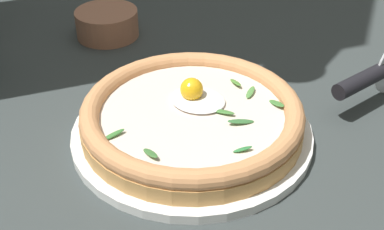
{
  "coord_description": "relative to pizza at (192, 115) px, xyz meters",
  "views": [
    {
      "loc": [
        -0.28,
        0.4,
        0.39
      ],
      "look_at": [
        -0.02,
        -0.04,
        0.03
      ],
      "focal_mm": 47.61,
      "sensor_mm": 36.0,
      "label": 1
    }
  ],
  "objects": [
    {
      "name": "pizza",
      "position": [
        0.0,
        0.0,
        0.0
      ],
      "size": [
        0.27,
        0.27,
        0.05
      ],
      "color": "tan",
      "rests_on": "pizza_plate"
    },
    {
      "name": "ground_plane",
      "position": [
        0.01,
        0.04,
        -0.05
      ],
      "size": [
        2.4,
        2.4,
        0.03
      ],
      "primitive_type": "cube",
      "color": "#363D3C",
      "rests_on": "ground"
    },
    {
      "name": "side_bowl",
      "position": [
        0.27,
        -0.17,
        -0.01
      ],
      "size": [
        0.1,
        0.1,
        0.04
      ],
      "primitive_type": "cylinder",
      "color": "#B37455",
      "rests_on": "ground"
    },
    {
      "name": "pizza_cutter",
      "position": [
        -0.17,
        -0.19,
        0.01
      ],
      "size": [
        0.07,
        0.16,
        0.09
      ],
      "color": "silver",
      "rests_on": "ground"
    },
    {
      "name": "pizza_plate",
      "position": [
        -0.0,
        0.0,
        -0.03
      ],
      "size": [
        0.3,
        0.3,
        0.01
      ],
      "primitive_type": "cylinder",
      "color": "white",
      "rests_on": "ground"
    }
  ]
}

